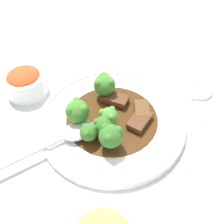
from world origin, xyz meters
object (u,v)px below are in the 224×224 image
at_px(beef_strip_1, 115,99).
at_px(broccoli_floret_2, 104,85).
at_px(broccoli_floret_3, 89,132).
at_px(broccoli_floret_5, 77,111).
at_px(side_bowl_kimchi, 25,82).
at_px(sauce_dish, 199,89).
at_px(broccoli_floret_0, 111,136).
at_px(broccoli_floret_1, 103,125).
at_px(serving_spoon, 71,134).
at_px(main_plate, 112,120).
at_px(beef_strip_2, 142,109).
at_px(beef_strip_0, 140,120).
at_px(broccoli_floret_4, 109,116).

bearing_deg(beef_strip_1, broccoli_floret_2, 4.34).
height_order(broccoli_floret_3, broccoli_floret_5, broccoli_floret_5).
xyz_separation_m(side_bowl_kimchi, sauce_dish, (-0.27, -0.27, -0.02)).
bearing_deg(sauce_dish, broccoli_floret_0, 84.18).
bearing_deg(broccoli_floret_0, beef_strip_1, -48.96).
bearing_deg(broccoli_floret_5, broccoli_floret_3, 163.69).
xyz_separation_m(broccoli_floret_1, serving_spoon, (0.04, 0.05, -0.02)).
distance_m(beef_strip_1, sauce_dish, 0.20).
distance_m(main_plate, side_bowl_kimchi, 0.21).
bearing_deg(side_bowl_kimchi, main_plate, -161.03).
relative_size(broccoli_floret_1, serving_spoon, 0.19).
bearing_deg(serving_spoon, sauce_dish, -107.57).
height_order(beef_strip_2, broccoli_floret_3, broccoli_floret_3).
bearing_deg(beef_strip_2, broccoli_floret_1, 81.02).
bearing_deg(broccoli_floret_0, broccoli_floret_5, 3.04).
xyz_separation_m(beef_strip_2, side_bowl_kimchi, (0.23, 0.12, 0.01)).
distance_m(broccoli_floret_3, sauce_dish, 0.28).
distance_m(broccoli_floret_1, broccoli_floret_3, 0.03).
distance_m(beef_strip_1, broccoli_floret_0, 0.12).
relative_size(serving_spoon, sauce_dish, 3.23).
relative_size(beef_strip_2, sauce_dish, 0.81).
bearing_deg(beef_strip_0, broccoli_floret_4, 51.70).
bearing_deg(beef_strip_2, main_plate, 60.23).
distance_m(broccoli_floret_1, side_bowl_kimchi, 0.22).
height_order(beef_strip_1, side_bowl_kimchi, side_bowl_kimchi).
distance_m(broccoli_floret_3, serving_spoon, 0.04).
bearing_deg(side_bowl_kimchi, broccoli_floret_5, -174.75).
xyz_separation_m(beef_strip_2, sauce_dish, (-0.04, -0.15, -0.02)).
bearing_deg(beef_strip_0, broccoli_floret_1, 65.81).
bearing_deg(beef_strip_0, main_plate, 31.95).
relative_size(beef_strip_1, side_bowl_kimchi, 0.68).
bearing_deg(side_bowl_kimchi, broccoli_floret_3, -179.55).
bearing_deg(broccoli_floret_1, broccoli_floret_5, 15.05).
bearing_deg(beef_strip_1, sauce_dish, -120.71).
height_order(broccoli_floret_1, side_bowl_kimchi, side_bowl_kimchi).
xyz_separation_m(beef_strip_1, broccoli_floret_4, (-0.04, 0.05, 0.02)).
distance_m(beef_strip_1, side_bowl_kimchi, 0.20).
height_order(broccoli_floret_4, side_bowl_kimchi, broccoli_floret_4).
height_order(main_plate, beef_strip_1, beef_strip_1).
xyz_separation_m(broccoli_floret_0, broccoli_floret_5, (0.08, 0.00, 0.00)).
height_order(broccoli_floret_5, serving_spoon, broccoli_floret_5).
relative_size(beef_strip_2, serving_spoon, 0.25).
height_order(broccoli_floret_2, side_bowl_kimchi, broccoli_floret_2).
distance_m(broccoli_floret_4, sauce_dish, 0.24).
relative_size(main_plate, broccoli_floret_1, 7.60).
xyz_separation_m(beef_strip_1, broccoli_floret_2, (0.03, 0.00, 0.02)).
bearing_deg(broccoli_floret_3, broccoli_floret_4, -91.40).
height_order(broccoli_floret_2, serving_spoon, broccoli_floret_2).
distance_m(beef_strip_0, broccoli_floret_0, 0.08).
height_order(beef_strip_1, broccoli_floret_2, broccoli_floret_2).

